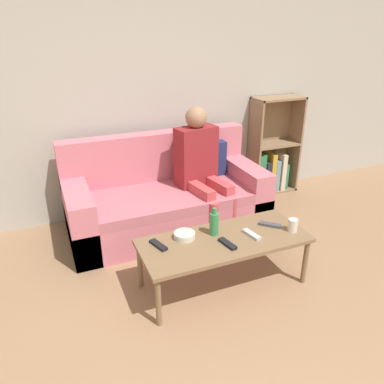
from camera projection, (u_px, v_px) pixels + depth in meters
wall_back at (136, 88)px, 3.71m from camera, size 12.00×0.06×2.60m
couch at (167, 199)px, 3.71m from camera, size 1.90×0.87×0.90m
bookshelf at (271, 157)px, 4.49m from camera, size 0.58×0.28×1.14m
coffee_table at (224, 243)px, 2.82m from camera, size 1.28×0.53×0.41m
person_adult at (200, 161)px, 3.60m from camera, size 0.45×0.66×1.19m
cup_near at (293, 225)px, 2.89m from camera, size 0.07×0.07×0.10m
tv_remote_0 at (252, 234)px, 2.84m from camera, size 0.08×0.18×0.02m
tv_remote_1 at (228, 244)px, 2.72m from camera, size 0.08×0.18×0.02m
tv_remote_2 at (158, 245)px, 2.70m from camera, size 0.10×0.18×0.02m
tv_remote_3 at (270, 225)px, 2.98m from camera, size 0.16×0.15×0.02m
snack_bowl at (184, 235)px, 2.81m from camera, size 0.16×0.16×0.05m
bottle at (214, 223)px, 2.83m from camera, size 0.07×0.07×0.22m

